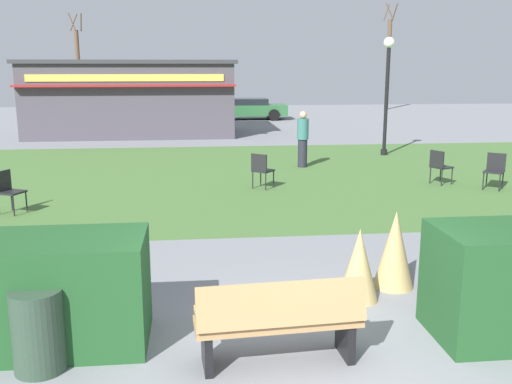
{
  "coord_description": "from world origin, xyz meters",
  "views": [
    {
      "loc": [
        -1.02,
        -5.2,
        3.0
      ],
      "look_at": [
        -0.09,
        3.48,
        1.09
      ],
      "focal_mm": 40.38,
      "sensor_mm": 36.0,
      "label": 1
    }
  ],
  "objects_px": {
    "parked_car_west_slot": "(156,109)",
    "person_strolling": "(303,139)",
    "trash_bin": "(38,330)",
    "cafe_chair_east": "(495,168)",
    "cafe_chair_center": "(261,168)",
    "cafe_chair_north": "(439,164)",
    "parked_car_center_slot": "(249,108)",
    "tree_right_bg": "(388,63)",
    "food_kiosk": "(133,97)",
    "lamppost_far": "(387,81)",
    "cafe_chair_west": "(8,188)",
    "park_bench": "(279,321)",
    "tree_left_bg": "(78,69)"
  },
  "relations": [
    {
      "from": "lamppost_far",
      "to": "tree_left_bg",
      "type": "distance_m",
      "value": 25.01
    },
    {
      "from": "cafe_chair_east",
      "to": "cafe_chair_north",
      "type": "bearing_deg",
      "value": 149.41
    },
    {
      "from": "food_kiosk",
      "to": "person_strolling",
      "type": "distance_m",
      "value": 11.14
    },
    {
      "from": "food_kiosk",
      "to": "cafe_chair_north",
      "type": "relative_size",
      "value": 10.17
    },
    {
      "from": "trash_bin",
      "to": "tree_left_bg",
      "type": "relative_size",
      "value": 0.13
    },
    {
      "from": "cafe_chair_west",
      "to": "parked_car_center_slot",
      "type": "height_order",
      "value": "parked_car_center_slot"
    },
    {
      "from": "food_kiosk",
      "to": "cafe_chair_west",
      "type": "xyz_separation_m",
      "value": [
        -1.19,
        -14.25,
        -1.11
      ]
    },
    {
      "from": "trash_bin",
      "to": "cafe_chair_east",
      "type": "xyz_separation_m",
      "value": [
        9.0,
        7.85,
        0.1
      ]
    },
    {
      "from": "food_kiosk",
      "to": "tree_left_bg",
      "type": "relative_size",
      "value": 1.42
    },
    {
      "from": "cafe_chair_center",
      "to": "cafe_chair_north",
      "type": "distance_m",
      "value": 4.63
    },
    {
      "from": "cafe_chair_west",
      "to": "person_strolling",
      "type": "height_order",
      "value": "person_strolling"
    },
    {
      "from": "tree_left_bg",
      "to": "cafe_chair_north",
      "type": "bearing_deg",
      "value": -61.9
    },
    {
      "from": "park_bench",
      "to": "parked_car_center_slot",
      "type": "relative_size",
      "value": 0.41
    },
    {
      "from": "person_strolling",
      "to": "tree_left_bg",
      "type": "distance_m",
      "value": 25.31
    },
    {
      "from": "park_bench",
      "to": "lamppost_far",
      "type": "bearing_deg",
      "value": 67.54
    },
    {
      "from": "trash_bin",
      "to": "cafe_chair_west",
      "type": "bearing_deg",
      "value": 108.98
    },
    {
      "from": "food_kiosk",
      "to": "parked_car_west_slot",
      "type": "distance_m",
      "value": 6.81
    },
    {
      "from": "tree_right_bg",
      "to": "cafe_chair_center",
      "type": "bearing_deg",
      "value": -114.72
    },
    {
      "from": "cafe_chair_west",
      "to": "cafe_chair_north",
      "type": "relative_size",
      "value": 1.0
    },
    {
      "from": "food_kiosk",
      "to": "tree_right_bg",
      "type": "xyz_separation_m",
      "value": [
        16.32,
        13.64,
        1.6
      ]
    },
    {
      "from": "lamppost_far",
      "to": "cafe_chair_west",
      "type": "distance_m",
      "value": 12.65
    },
    {
      "from": "trash_bin",
      "to": "person_strolling",
      "type": "xyz_separation_m",
      "value": [
        4.84,
        11.49,
        0.44
      ]
    },
    {
      "from": "parked_car_center_slot",
      "to": "tree_left_bg",
      "type": "bearing_deg",
      "value": 147.8
    },
    {
      "from": "trash_bin",
      "to": "food_kiosk",
      "type": "relative_size",
      "value": 0.09
    },
    {
      "from": "lamppost_far",
      "to": "tree_right_bg",
      "type": "xyz_separation_m",
      "value": [
        7.13,
        20.93,
        0.74
      ]
    },
    {
      "from": "cafe_chair_east",
      "to": "tree_right_bg",
      "type": "height_order",
      "value": "tree_right_bg"
    },
    {
      "from": "trash_bin",
      "to": "cafe_chair_center",
      "type": "relative_size",
      "value": 0.95
    },
    {
      "from": "cafe_chair_center",
      "to": "cafe_chair_north",
      "type": "xyz_separation_m",
      "value": [
        4.63,
        0.05,
        0.0
      ]
    },
    {
      "from": "cafe_chair_east",
      "to": "tree_right_bg",
      "type": "distance_m",
      "value": 27.53
    },
    {
      "from": "park_bench",
      "to": "cafe_chair_north",
      "type": "height_order",
      "value": "park_bench"
    },
    {
      "from": "cafe_chair_center",
      "to": "cafe_chair_north",
      "type": "height_order",
      "value": "same"
    },
    {
      "from": "person_strolling",
      "to": "parked_car_west_slot",
      "type": "bearing_deg",
      "value": 170.36
    },
    {
      "from": "parked_car_center_slot",
      "to": "parked_car_west_slot",
      "type": "bearing_deg",
      "value": -179.96
    },
    {
      "from": "food_kiosk",
      "to": "trash_bin",
      "type": "bearing_deg",
      "value": -87.01
    },
    {
      "from": "cafe_chair_center",
      "to": "tree_right_bg",
      "type": "height_order",
      "value": "tree_right_bg"
    },
    {
      "from": "cafe_chair_west",
      "to": "cafe_chair_east",
      "type": "distance_m",
      "value": 11.35
    },
    {
      "from": "lamppost_far",
      "to": "tree_right_bg",
      "type": "relative_size",
      "value": 0.55
    },
    {
      "from": "lamppost_far",
      "to": "food_kiosk",
      "type": "xyz_separation_m",
      "value": [
        -9.19,
        7.29,
        -0.86
      ]
    },
    {
      "from": "parked_car_west_slot",
      "to": "tree_left_bg",
      "type": "height_order",
      "value": "tree_left_bg"
    },
    {
      "from": "park_bench",
      "to": "parked_car_west_slot",
      "type": "relative_size",
      "value": 0.4
    },
    {
      "from": "parked_car_center_slot",
      "to": "tree_right_bg",
      "type": "relative_size",
      "value": 0.58
    },
    {
      "from": "cafe_chair_center",
      "to": "parked_car_center_slot",
      "type": "bearing_deg",
      "value": 85.47
    },
    {
      "from": "parked_car_west_slot",
      "to": "person_strolling",
      "type": "bearing_deg",
      "value": -71.59
    },
    {
      "from": "cafe_chair_north",
      "to": "cafe_chair_west",
      "type": "bearing_deg",
      "value": -169.43
    },
    {
      "from": "parked_car_west_slot",
      "to": "food_kiosk",
      "type": "bearing_deg",
      "value": -94.85
    },
    {
      "from": "tree_left_bg",
      "to": "tree_right_bg",
      "type": "height_order",
      "value": "tree_right_bg"
    },
    {
      "from": "park_bench",
      "to": "parked_car_center_slot",
      "type": "distance_m",
      "value": 27.88
    },
    {
      "from": "cafe_chair_center",
      "to": "parked_car_center_slot",
      "type": "distance_m",
      "value": 19.19
    },
    {
      "from": "tree_right_bg",
      "to": "park_bench",
      "type": "bearing_deg",
      "value": -110.28
    },
    {
      "from": "lamppost_far",
      "to": "parked_car_west_slot",
      "type": "relative_size",
      "value": 0.91
    }
  ]
}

